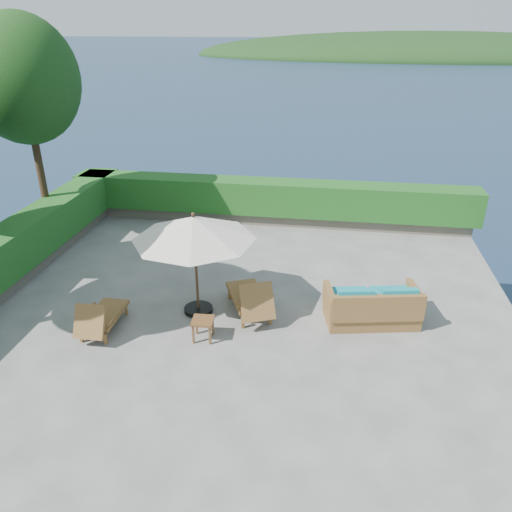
% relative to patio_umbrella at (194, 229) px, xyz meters
% --- Properties ---
extents(ground, '(12.00, 12.00, 0.00)m').
position_rel_patio_umbrella_xyz_m(ground, '(0.87, -0.10, -1.94)').
color(ground, gray).
rests_on(ground, ground).
extents(foundation, '(12.00, 12.00, 3.00)m').
position_rel_patio_umbrella_xyz_m(foundation, '(0.87, -0.10, -3.50)').
color(foundation, '#534D42').
rests_on(foundation, ocean).
extents(ocean, '(600.00, 600.00, 0.00)m').
position_rel_patio_umbrella_xyz_m(ocean, '(0.87, -0.10, -4.95)').
color(ocean, '#142A40').
rests_on(ocean, ground).
extents(offshore_island, '(126.00, 57.60, 12.60)m').
position_rel_patio_umbrella_xyz_m(offshore_island, '(25.87, 139.90, -4.95)').
color(offshore_island, '#173213').
rests_on(offshore_island, ocean).
extents(planter_wall_far, '(12.00, 0.60, 0.36)m').
position_rel_patio_umbrella_xyz_m(planter_wall_far, '(0.87, 5.50, -1.77)').
color(planter_wall_far, '#655F51').
rests_on(planter_wall_far, ground).
extents(hedge_far, '(12.40, 0.90, 1.00)m').
position_rel_patio_umbrella_xyz_m(hedge_far, '(0.87, 5.50, -1.10)').
color(hedge_far, '#143F12').
rests_on(hedge_far, planter_wall_far).
extents(tree_far, '(2.80, 2.80, 6.03)m').
position_rel_patio_umbrella_xyz_m(tree_far, '(-5.13, 3.10, 2.46)').
color(tree_far, '#3D2A17').
rests_on(tree_far, ground).
extents(patio_umbrella, '(3.04, 3.04, 2.30)m').
position_rel_patio_umbrella_xyz_m(patio_umbrella, '(0.00, 0.00, 0.00)').
color(patio_umbrella, black).
rests_on(patio_umbrella, ground).
extents(lounge_left, '(0.68, 1.46, 0.84)m').
position_rel_patio_umbrella_xyz_m(lounge_left, '(-1.74, -1.07, -1.60)').
color(lounge_left, olive).
rests_on(lounge_left, ground).
extents(lounge_right, '(1.32, 1.81, 0.97)m').
position_rel_patio_umbrella_xyz_m(lounge_right, '(1.15, 0.06, -1.54)').
color(lounge_right, olive).
rests_on(lounge_right, ground).
extents(side_table, '(0.45, 0.45, 0.45)m').
position_rel_patio_umbrella_xyz_m(side_table, '(0.37, -1.00, -1.58)').
color(side_table, brown).
rests_on(side_table, ground).
extents(wicker_loveseat, '(2.07, 1.33, 0.94)m').
position_rel_patio_umbrella_xyz_m(wicker_loveseat, '(3.70, 0.13, -1.58)').
color(wicker_loveseat, olive).
rests_on(wicker_loveseat, ground).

